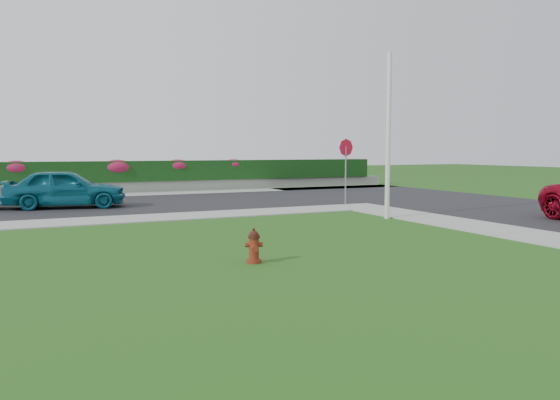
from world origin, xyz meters
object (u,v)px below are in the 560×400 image
fire_hydrant (254,247)px  sedan_teal (66,188)px  utility_pole (388,137)px  stop_sign (346,155)px

fire_hydrant → sedan_teal: bearing=115.5°
fire_hydrant → sedan_teal: sedan_teal is taller
sedan_teal → utility_pole: size_ratio=0.82×
sedan_teal → stop_sign: 11.17m
fire_hydrant → sedan_teal: (-2.65, 12.61, 0.47)m
fire_hydrant → utility_pole: utility_pole is taller
utility_pole → sedan_teal: bearing=140.0°
fire_hydrant → utility_pole: size_ratio=0.13×
utility_pole → stop_sign: size_ratio=1.97×
fire_hydrant → stop_sign: (7.85, 9.01, 1.73)m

